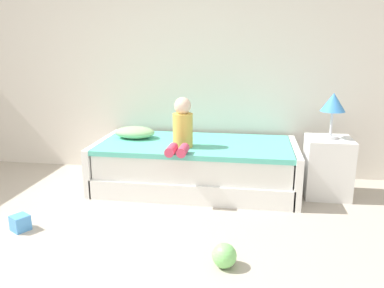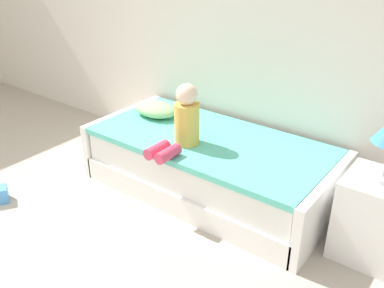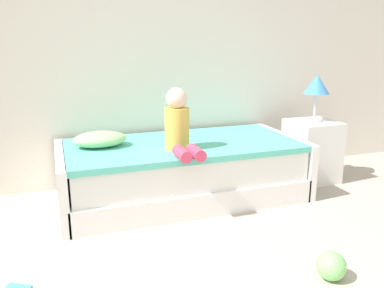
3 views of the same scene
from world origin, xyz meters
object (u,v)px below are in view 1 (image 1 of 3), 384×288
(bed, at_px, (196,166))
(pillow, at_px, (135,132))
(nightstand, at_px, (327,167))
(toy_ball, at_px, (224,256))
(toy_block, at_px, (20,223))
(child_figure, at_px, (182,128))
(table_lamp, at_px, (333,105))

(bed, relative_size, pillow, 4.80)
(nightstand, height_order, pillow, pillow)
(nightstand, bearing_deg, pillow, 177.17)
(nightstand, relative_size, toy_ball, 3.46)
(bed, bearing_deg, toy_block, -136.98)
(child_figure, height_order, pillow, child_figure)
(bed, xyz_separation_m, nightstand, (1.35, -0.00, 0.05))
(table_lamp, xyz_separation_m, child_figure, (-1.45, -0.23, -0.23))
(table_lamp, bearing_deg, pillow, 177.17)
(child_figure, bearing_deg, table_lamp, 8.90)
(child_figure, xyz_separation_m, toy_ball, (0.53, -1.27, -0.62))
(bed, bearing_deg, toy_ball, -74.23)
(nightstand, xyz_separation_m, toy_block, (-2.65, -1.21, -0.23))
(toy_block, bearing_deg, toy_ball, -9.46)
(table_lamp, xyz_separation_m, toy_ball, (-0.93, -1.50, -0.85))
(bed, height_order, toy_ball, bed)
(child_figure, relative_size, toy_ball, 2.95)
(bed, xyz_separation_m, child_figure, (-0.10, -0.23, 0.46))
(bed, bearing_deg, table_lamp, -0.03)
(child_figure, bearing_deg, toy_block, -140.54)
(bed, relative_size, child_figure, 4.14)
(bed, height_order, table_lamp, table_lamp)
(toy_ball, distance_m, toy_block, 1.74)
(nightstand, height_order, toy_ball, nightstand)
(nightstand, bearing_deg, child_figure, -171.10)
(toy_ball, bearing_deg, child_figure, 112.57)
(nightstand, height_order, child_figure, child_figure)
(bed, distance_m, nightstand, 1.35)
(pillow, xyz_separation_m, toy_ball, (1.11, -1.60, -0.48))
(nightstand, distance_m, toy_ball, 1.77)
(child_figure, bearing_deg, bed, 65.45)
(toy_ball, bearing_deg, table_lamp, 58.21)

